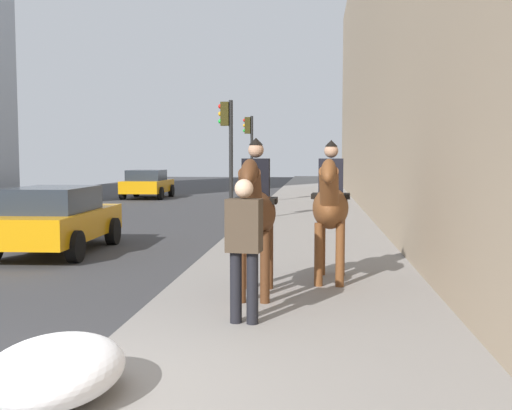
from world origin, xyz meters
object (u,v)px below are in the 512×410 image
(pedestrian_greeting, at_px, (244,241))
(traffic_light_near_curb, at_px, (228,142))
(mounted_horse_near, at_px, (255,211))
(car_near_lane, at_px, (148,183))
(mounted_horse_far, at_px, (330,205))
(traffic_light_far_curb, at_px, (250,146))
(car_far_lane, at_px, (56,218))

(pedestrian_greeting, distance_m, traffic_light_near_curb, 11.33)
(mounted_horse_near, distance_m, car_near_lane, 23.34)
(pedestrian_greeting, height_order, car_near_lane, pedestrian_greeting)
(mounted_horse_far, height_order, traffic_light_near_curb, traffic_light_near_curb)
(car_near_lane, bearing_deg, pedestrian_greeting, -163.30)
(pedestrian_greeting, bearing_deg, traffic_light_far_curb, 13.46)
(pedestrian_greeting, xyz_separation_m, car_near_lane, (23.44, 7.69, -0.35))
(mounted_horse_far, relative_size, traffic_light_far_curb, 0.58)
(mounted_horse_near, distance_m, car_far_lane, 6.43)
(traffic_light_far_curb, bearing_deg, mounted_horse_near, -173.58)
(car_near_lane, distance_m, car_far_lane, 17.99)
(mounted_horse_far, relative_size, traffic_light_near_curb, 0.59)
(mounted_horse_far, bearing_deg, mounted_horse_near, -39.20)
(mounted_horse_near, height_order, car_far_lane, mounted_horse_near)
(mounted_horse_near, xyz_separation_m, mounted_horse_far, (1.16, -1.07, -0.00))
(pedestrian_greeting, xyz_separation_m, traffic_light_far_curb, (19.18, 2.01, 1.47))
(mounted_horse_far, height_order, pedestrian_greeting, mounted_horse_far)
(mounted_horse_near, xyz_separation_m, traffic_light_far_curb, (17.78, 2.00, 1.24))
(traffic_light_near_curb, distance_m, traffic_light_far_curb, 8.09)
(traffic_light_near_curb, bearing_deg, pedestrian_greeting, -170.87)
(pedestrian_greeting, distance_m, car_near_lane, 24.67)
(traffic_light_near_curb, bearing_deg, car_far_lane, 151.07)
(car_near_lane, bearing_deg, mounted_horse_near, -162.24)
(mounted_horse_far, bearing_deg, traffic_light_near_curb, -158.32)
(mounted_horse_near, relative_size, traffic_light_near_curb, 0.59)
(car_near_lane, bearing_deg, traffic_light_far_curb, -128.28)
(mounted_horse_far, bearing_deg, traffic_light_far_curb, -166.29)
(mounted_horse_near, bearing_deg, car_far_lane, -132.98)
(traffic_light_far_curb, bearing_deg, car_far_lane, 168.44)
(mounted_horse_far, distance_m, pedestrian_greeting, 2.79)
(traffic_light_far_curb, bearing_deg, car_near_lane, 53.19)
(car_far_lane, distance_m, traffic_light_near_curb, 6.42)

